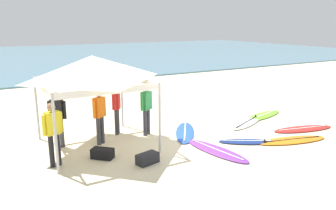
# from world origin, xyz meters

# --- Properties ---
(ground_plane) EXTENTS (80.00, 80.00, 0.00)m
(ground_plane) POSITION_xyz_m (0.00, 0.00, 0.00)
(ground_plane) COLOR beige
(sea) EXTENTS (80.00, 36.00, 0.10)m
(sea) POSITION_xyz_m (0.00, 30.17, 0.05)
(sea) COLOR #568499
(sea) RESTS_ON ground
(canopy_tent) EXTENTS (3.00, 3.00, 2.75)m
(canopy_tent) POSITION_xyz_m (-2.23, 1.01, 2.39)
(canopy_tent) COLOR #B7B7BC
(canopy_tent) RESTS_ON ground
(surfboard_navy) EXTENTS (1.80, 1.34, 0.19)m
(surfboard_navy) POSITION_xyz_m (1.97, -1.10, 0.04)
(surfboard_navy) COLOR navy
(surfboard_navy) RESTS_ON ground
(surfboard_white) EXTENTS (2.15, 1.36, 0.19)m
(surfboard_white) POSITION_xyz_m (3.34, 0.46, 0.04)
(surfboard_white) COLOR white
(surfboard_white) RESTS_ON ground
(surfboard_blue) EXTENTS (1.76, 2.24, 0.19)m
(surfboard_blue) POSITION_xyz_m (0.75, 0.66, 0.04)
(surfboard_blue) COLOR blue
(surfboard_blue) RESTS_ON ground
(surfboard_red) EXTENTS (2.39, 1.12, 0.19)m
(surfboard_red) POSITION_xyz_m (4.58, -1.07, 0.04)
(surfboard_red) COLOR red
(surfboard_red) RESTS_ON ground
(surfboard_lime) EXTENTS (2.35, 1.17, 0.19)m
(surfboard_lime) POSITION_xyz_m (4.60, 0.89, 0.04)
(surfboard_lime) COLOR #7AD12D
(surfboard_lime) RESTS_ON ground
(surfboard_orange) EXTENTS (2.48, 1.20, 0.19)m
(surfboard_orange) POSITION_xyz_m (3.28, -1.69, 0.04)
(surfboard_orange) COLOR orange
(surfboard_orange) RESTS_ON ground
(surfboard_purple) EXTENTS (1.01, 2.42, 0.19)m
(surfboard_purple) POSITION_xyz_m (0.66, -1.20, 0.04)
(surfboard_purple) COLOR purple
(surfboard_purple) RESTS_ON ground
(person_black) EXTENTS (0.48, 0.38, 1.71)m
(person_black) POSITION_xyz_m (-3.25, 1.43, 0.99)
(person_black) COLOR #383842
(person_black) RESTS_ON ground
(person_orange) EXTENTS (0.47, 0.38, 1.71)m
(person_orange) POSITION_xyz_m (-2.08, 1.06, 0.99)
(person_orange) COLOR #383842
(person_orange) RESTS_ON ground
(person_red) EXTENTS (0.37, 0.49, 1.71)m
(person_red) POSITION_xyz_m (-1.28, 1.73, 0.99)
(person_red) COLOR #2D2D33
(person_red) RESTS_ON ground
(person_green) EXTENTS (0.49, 0.37, 1.71)m
(person_green) POSITION_xyz_m (-0.46, 1.15, 0.99)
(person_green) COLOR #383842
(person_green) RESTS_ON ground
(person_yellow) EXTENTS (0.53, 0.31, 1.71)m
(person_yellow) POSITION_xyz_m (-3.64, 0.05, 0.99)
(person_yellow) COLOR black
(person_yellow) RESTS_ON ground
(gear_bag_near_tent) EXTENTS (0.66, 0.47, 0.28)m
(gear_bag_near_tent) POSITION_xyz_m (-1.47, -0.99, 0.14)
(gear_bag_near_tent) COLOR #232328
(gear_bag_near_tent) RESTS_ON ground
(gear_bag_by_pole) EXTENTS (0.65, 0.65, 0.28)m
(gear_bag_by_pole) POSITION_xyz_m (-2.40, -0.05, 0.14)
(gear_bag_by_pole) COLOR black
(gear_bag_by_pole) RESTS_ON ground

